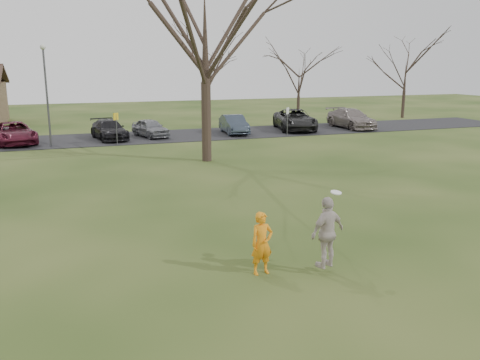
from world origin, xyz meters
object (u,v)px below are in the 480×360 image
Objects in this scene: player_defender at (262,243)px; lamp_post at (46,83)px; car_4 at (150,128)px; car_7 at (351,118)px; catching_play at (327,232)px; car_2 at (14,133)px; car_3 at (109,130)px; car_6 at (295,120)px; car_5 at (234,124)px; big_tree at (205,26)px.

lamp_post reaches higher than player_defender.
lamp_post is at bearing -177.20° from car_4.
player_defender is 0.30× the size of car_7.
car_7 is 2.76× the size of catching_play.
car_2 is 0.81× the size of lamp_post.
car_3 is 5.45m from lamp_post.
car_7 is at bearing 5.05° from lamp_post.
car_2 is 0.96× the size of car_7.
car_6 reaches higher than car_2.
car_2 is 1.12× the size of car_3.
car_7 reaches higher than car_5.
car_2 is 1.35× the size of car_4.
car_5 is at bearing 68.21° from player_defender.
lamp_post is (-22.85, -2.02, 3.17)m from car_7.
car_6 is 15.37m from big_tree.
car_3 is 0.78× the size of car_6.
car_7 is at bearing 57.07° from catching_play.
lamp_post reaches higher than car_4.
lamp_post reaches higher than car_7.
player_defender is 0.11× the size of big_tree.
player_defender is 23.15m from lamp_post.
car_4 is 0.60× the size of lamp_post.
big_tree reaches higher than player_defender.
lamp_post is 0.45× the size of big_tree.
big_tree is (-10.00, -9.92, 6.16)m from car_6.
car_5 is 2.18× the size of catching_play.
big_tree is at bearing -75.34° from car_3.
car_4 is at bearing -166.46° from car_6.
car_5 is (7.57, 24.33, -0.07)m from player_defender.
car_4 is 11.37m from car_6.
car_3 is (6.01, 0.01, -0.05)m from car_2.
big_tree is (2.78, 14.83, 6.20)m from player_defender.
catching_play is (-16.11, -24.87, 0.28)m from car_7.
catching_play reaches higher than car_2.
big_tree is at bearing 85.31° from catching_play.
car_3 is 1.21× the size of car_4.
car_3 is 14.23m from car_6.
car_5 is at bearing 76.32° from catching_play.
lamp_post is (-6.74, 22.85, 2.89)m from catching_play.
car_6 is 4.87m from car_7.
car_6 is at bearing -12.08° from car_2.
big_tree is at bearing -112.13° from car_5.
lamp_post is at bearing -166.51° from car_5.
player_defender reaches higher than car_4.
car_4 is at bearing 82.22° from player_defender.
big_tree is (10.25, -9.69, 6.26)m from car_2.
car_2 is 15.04m from car_5.
catching_play reaches higher than car_7.
car_7 is (17.63, 24.35, 0.01)m from player_defender.
car_6 is 1.10× the size of car_7.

